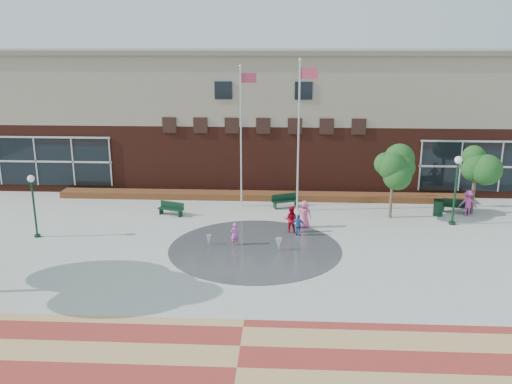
# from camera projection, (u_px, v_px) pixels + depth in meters

# --- Properties ---
(ground) EXTENTS (120.00, 120.00, 0.00)m
(ground) POSITION_uv_depth(u_px,v_px,m) (251.00, 274.00, 23.50)
(ground) COLOR #666056
(ground) RESTS_ON ground
(plaza_concrete) EXTENTS (46.00, 18.00, 0.01)m
(plaza_concrete) POSITION_uv_depth(u_px,v_px,m) (256.00, 241.00, 27.34)
(plaza_concrete) COLOR #A8A8A0
(plaza_concrete) RESTS_ON ground
(paver_band) EXTENTS (46.00, 6.00, 0.01)m
(paver_band) POSITION_uv_depth(u_px,v_px,m) (237.00, 368.00, 16.77)
(paver_band) COLOR maroon
(paver_band) RESTS_ON ground
(splash_pad) EXTENTS (8.40, 8.40, 0.01)m
(splash_pad) POSITION_uv_depth(u_px,v_px,m) (255.00, 249.00, 26.38)
(splash_pad) COLOR #383A3D
(splash_pad) RESTS_ON ground
(library_building) EXTENTS (44.40, 10.40, 9.20)m
(library_building) POSITION_uv_depth(u_px,v_px,m) (266.00, 115.00, 39.05)
(library_building) COLOR #512017
(library_building) RESTS_ON ground
(flower_bed) EXTENTS (26.00, 1.20, 0.40)m
(flower_bed) POSITION_uv_depth(u_px,v_px,m) (262.00, 199.00, 34.65)
(flower_bed) COLOR maroon
(flower_bed) RESTS_ON ground
(flagpole_left) EXTENTS (1.00, 0.16, 8.47)m
(flagpole_left) POSITION_uv_depth(u_px,v_px,m) (242.00, 130.00, 31.86)
(flagpole_left) COLOR silver
(flagpole_left) RESTS_ON ground
(flagpole_right) EXTENTS (1.08, 0.31, 8.86)m
(flagpole_right) POSITION_uv_depth(u_px,v_px,m) (300.00, 128.00, 30.94)
(flagpole_right) COLOR silver
(flagpole_right) RESTS_ON ground
(lamp_left) EXTENTS (0.35, 0.35, 3.30)m
(lamp_left) POSITION_uv_depth(u_px,v_px,m) (33.00, 199.00, 27.39)
(lamp_left) COLOR #12321F
(lamp_left) RESTS_ON ground
(lamp_right) EXTENTS (0.41, 0.41, 3.85)m
(lamp_right) POSITION_uv_depth(u_px,v_px,m) (456.00, 183.00, 29.22)
(lamp_right) COLOR #12321F
(lamp_right) RESTS_ON ground
(bench_left) EXTENTS (1.62, 0.96, 0.79)m
(bench_left) POSITION_uv_depth(u_px,v_px,m) (171.00, 211.00, 31.37)
(bench_left) COLOR #12321F
(bench_left) RESTS_ON ground
(bench_mid) EXTENTS (1.72, 1.09, 0.84)m
(bench_mid) POSITION_uv_depth(u_px,v_px,m) (285.00, 203.00, 32.80)
(bench_mid) COLOR #12321F
(bench_mid) RESTS_ON ground
(bench_right) EXTENTS (1.64, 0.82, 0.79)m
(bench_right) POSITION_uv_depth(u_px,v_px,m) (456.00, 209.00, 31.82)
(bench_right) COLOR #12321F
(bench_right) RESTS_ON ground
(trash_can) EXTENTS (0.58, 0.58, 0.96)m
(trash_can) POSITION_uv_depth(u_px,v_px,m) (438.00, 208.00, 31.24)
(trash_can) COLOR #12321F
(trash_can) RESTS_ON ground
(tree_mid) EXTENTS (2.44, 2.44, 4.11)m
(tree_mid) POSITION_uv_depth(u_px,v_px,m) (393.00, 167.00, 30.22)
(tree_mid) COLOR #4E3C2E
(tree_mid) RESTS_ON ground
(tree_small_right) EXTENTS (2.35, 2.35, 4.02)m
(tree_small_right) POSITION_uv_depth(u_px,v_px,m) (476.00, 165.00, 30.98)
(tree_small_right) COLOR #4E3C2E
(tree_small_right) RESTS_ON ground
(water_jet_a) EXTENTS (0.31, 0.31, 0.60)m
(water_jet_a) POSITION_uv_depth(u_px,v_px,m) (278.00, 251.00, 26.14)
(water_jet_a) COLOR white
(water_jet_a) RESTS_ON ground
(water_jet_b) EXTENTS (0.23, 0.23, 0.51)m
(water_jet_b) POSITION_uv_depth(u_px,v_px,m) (209.00, 245.00, 26.84)
(water_jet_b) COLOR white
(water_jet_b) RESTS_ON ground
(child_splash) EXTENTS (0.50, 0.45, 1.16)m
(child_splash) POSITION_uv_depth(u_px,v_px,m) (235.00, 234.00, 26.68)
(child_splash) COLOR #E65BC3
(child_splash) RESTS_ON ground
(adult_red) EXTENTS (0.81, 0.69, 1.44)m
(adult_red) POSITION_uv_depth(u_px,v_px,m) (291.00, 219.00, 28.44)
(adult_red) COLOR #B4081C
(adult_red) RESTS_ON ground
(adult_pink) EXTENTS (0.76, 0.52, 1.51)m
(adult_pink) POSITION_uv_depth(u_px,v_px,m) (304.00, 214.00, 29.17)
(adult_pink) COLOR #EC5689
(adult_pink) RESTS_ON ground
(child_blue) EXTENTS (0.74, 0.47, 1.17)m
(child_blue) POSITION_uv_depth(u_px,v_px,m) (298.00, 225.00, 27.95)
(child_blue) COLOR #2858A8
(child_blue) RESTS_ON ground
(person_bench) EXTENTS (1.08, 0.74, 1.54)m
(person_bench) POSITION_uv_depth(u_px,v_px,m) (468.00, 203.00, 31.11)
(person_bench) COLOR #C23E9F
(person_bench) RESTS_ON ground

